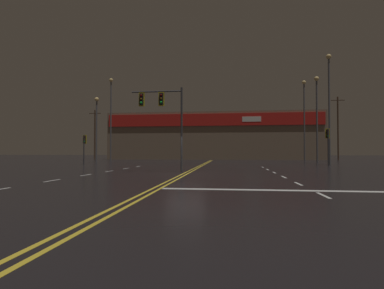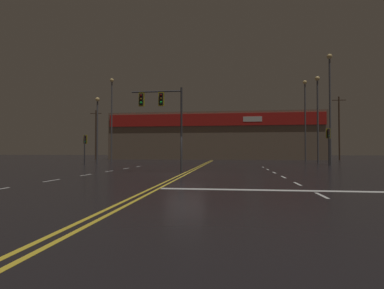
{
  "view_description": "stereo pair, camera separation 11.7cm",
  "coord_description": "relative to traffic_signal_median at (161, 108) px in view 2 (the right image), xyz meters",
  "views": [
    {
      "loc": [
        2.83,
        -19.42,
        1.46
      ],
      "look_at": [
        0.0,
        3.57,
        2.0
      ],
      "focal_mm": 28.0,
      "sensor_mm": 36.0,
      "label": 1
    },
    {
      "loc": [
        2.95,
        -19.4,
        1.46
      ],
      "look_at": [
        0.0,
        3.57,
        2.0
      ],
      "focal_mm": 28.0,
      "sensor_mm": 36.0,
      "label": 2
    }
  ],
  "objects": [
    {
      "name": "traffic_signal_corner_northwest",
      "position": [
        -11.47,
        11.3,
        -2.09
      ],
      "size": [
        0.42,
        0.36,
        3.33
      ],
      "color": "#38383D",
      "rests_on": "ground"
    },
    {
      "name": "streetlight_near_left",
      "position": [
        15.77,
        13.82,
        3.02
      ],
      "size": [
        0.56,
        0.56,
        12.26
      ],
      "color": "#59595E",
      "rests_on": "ground"
    },
    {
      "name": "utility_pole_row",
      "position": [
        3.08,
        32.49,
        0.68
      ],
      "size": [
        45.48,
        0.26,
        10.75
      ],
      "color": "#4C3828",
      "rests_on": "ground"
    },
    {
      "name": "streetlight_far_median",
      "position": [
        15.51,
        23.76,
        2.71
      ],
      "size": [
        0.56,
        0.56,
        11.68
      ],
      "color": "#59595E",
      "rests_on": "ground"
    },
    {
      "name": "streetlight_far_right",
      "position": [
        -12.47,
        16.57,
        1.02
      ],
      "size": [
        0.56,
        0.56,
        8.58
      ],
      "color": "#59595E",
      "rests_on": "ground"
    },
    {
      "name": "traffic_signal_corner_northeast",
      "position": [
        14.64,
        10.81,
        -1.76
      ],
      "size": [
        0.42,
        0.36,
        3.78
      ],
      "color": "#38383D",
      "rests_on": "ground"
    },
    {
      "name": "building_backdrop",
      "position": [
        1.9,
        36.6,
        -0.26
      ],
      "size": [
        38.55,
        10.23,
        8.53
      ],
      "color": "#7A6651",
      "rests_on": "ground"
    },
    {
      "name": "streetlight_near_right",
      "position": [
        -12.47,
        21.32,
        3.01
      ],
      "size": [
        0.56,
        0.56,
        12.25
      ],
      "color": "#59595E",
      "rests_on": "ground"
    },
    {
      "name": "road_markings",
      "position": [
        3.19,
        -3.0,
        -4.53
      ],
      "size": [
        17.66,
        60.0,
        0.01
      ],
      "color": "gold",
      "rests_on": "ground"
    },
    {
      "name": "traffic_signal_median",
      "position": [
        0.0,
        0.0,
        0.0
      ],
      "size": [
        3.69,
        0.36,
        5.98
      ],
      "color": "#38383D",
      "rests_on": "ground"
    },
    {
      "name": "streetlight_far_left",
      "position": [
        15.37,
        17.1,
        2.13
      ],
      "size": [
        0.56,
        0.56,
        10.61
      ],
      "color": "#59595E",
      "rests_on": "ground"
    },
    {
      "name": "ground_plane",
      "position": [
        1.9,
        -1.29,
        -4.53
      ],
      "size": [
        200.0,
        200.0,
        0.0
      ],
      "primitive_type": "plane",
      "color": "black"
    }
  ]
}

